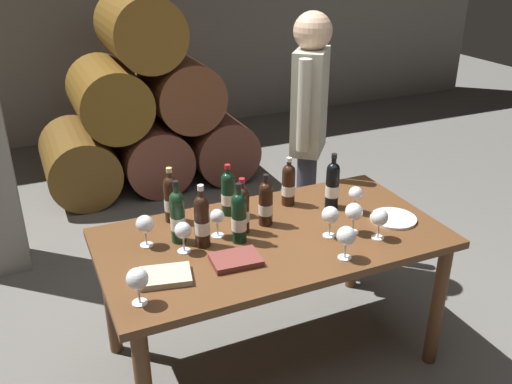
% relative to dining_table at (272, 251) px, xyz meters
% --- Properties ---
extents(ground_plane, '(14.00, 14.00, 0.00)m').
position_rel_dining_table_xyz_m(ground_plane, '(0.00, 0.00, -0.67)').
color(ground_plane, '#66635E').
extents(cellar_back_wall, '(10.00, 0.24, 2.80)m').
position_rel_dining_table_xyz_m(cellar_back_wall, '(0.00, 4.20, 0.73)').
color(cellar_back_wall, gray).
rests_on(cellar_back_wall, ground_plane).
extents(barrel_stack, '(1.86, 0.90, 1.69)m').
position_rel_dining_table_xyz_m(barrel_stack, '(0.00, 2.60, -0.01)').
color(barrel_stack, brown).
rests_on(barrel_stack, ground_plane).
extents(dining_table, '(1.70, 0.90, 0.76)m').
position_rel_dining_table_xyz_m(dining_table, '(0.00, 0.00, 0.00)').
color(dining_table, brown).
rests_on(dining_table, ground_plane).
extents(wine_bottle_0, '(0.07, 0.07, 0.30)m').
position_rel_dining_table_xyz_m(wine_bottle_0, '(-0.41, 0.35, 0.22)').
color(wine_bottle_0, black).
rests_on(wine_bottle_0, dining_table).
extents(wine_bottle_1, '(0.07, 0.07, 0.28)m').
position_rel_dining_table_xyz_m(wine_bottle_1, '(0.02, 0.12, 0.21)').
color(wine_bottle_1, black).
rests_on(wine_bottle_1, dining_table).
extents(wine_bottle_2, '(0.07, 0.07, 0.32)m').
position_rel_dining_table_xyz_m(wine_bottle_2, '(-0.44, 0.13, 0.23)').
color(wine_bottle_2, '#19381E').
rests_on(wine_bottle_2, dining_table).
extents(wine_bottle_3, '(0.07, 0.07, 0.31)m').
position_rel_dining_table_xyz_m(wine_bottle_3, '(-0.17, 0.01, 0.22)').
color(wine_bottle_3, black).
rests_on(wine_bottle_3, dining_table).
extents(wine_bottle_4, '(0.07, 0.07, 0.31)m').
position_rel_dining_table_xyz_m(wine_bottle_4, '(0.43, 0.15, 0.22)').
color(wine_bottle_4, black).
rests_on(wine_bottle_4, dining_table).
extents(wine_bottle_5, '(0.07, 0.07, 0.27)m').
position_rel_dining_table_xyz_m(wine_bottle_5, '(0.23, 0.28, 0.21)').
color(wine_bottle_5, black).
rests_on(wine_bottle_5, dining_table).
extents(wine_bottle_6, '(0.07, 0.07, 0.28)m').
position_rel_dining_table_xyz_m(wine_bottle_6, '(-0.11, 0.30, 0.21)').
color(wine_bottle_6, black).
rests_on(wine_bottle_6, dining_table).
extents(wine_bottle_7, '(0.07, 0.07, 0.32)m').
position_rel_dining_table_xyz_m(wine_bottle_7, '(-0.35, 0.04, 0.23)').
color(wine_bottle_7, black).
rests_on(wine_bottle_7, dining_table).
extents(wine_bottle_8, '(0.07, 0.07, 0.29)m').
position_rel_dining_table_xyz_m(wine_bottle_8, '(-0.12, 0.09, 0.22)').
color(wine_bottle_8, black).
rests_on(wine_bottle_8, dining_table).
extents(wine_glass_0, '(0.07, 0.07, 0.15)m').
position_rel_dining_table_xyz_m(wine_glass_0, '(-0.25, 0.10, 0.19)').
color(wine_glass_0, white).
rests_on(wine_glass_0, dining_table).
extents(wine_glass_1, '(0.08, 0.08, 0.15)m').
position_rel_dining_table_xyz_m(wine_glass_1, '(0.51, 0.04, 0.20)').
color(wine_glass_1, white).
rests_on(wine_glass_1, dining_table).
extents(wine_glass_2, '(0.09, 0.09, 0.16)m').
position_rel_dining_table_xyz_m(wine_glass_2, '(0.37, -0.14, 0.20)').
color(wine_glass_2, white).
rests_on(wine_glass_2, dining_table).
extents(wine_glass_3, '(0.09, 0.09, 0.16)m').
position_rel_dining_table_xyz_m(wine_glass_3, '(0.25, -0.12, 0.20)').
color(wine_glass_3, white).
rests_on(wine_glass_3, dining_table).
extents(wine_glass_4, '(0.09, 0.09, 0.16)m').
position_rel_dining_table_xyz_m(wine_glass_4, '(-0.73, -0.29, 0.21)').
color(wine_glass_4, white).
rests_on(wine_glass_4, dining_table).
extents(wine_glass_5, '(0.09, 0.09, 0.16)m').
position_rel_dining_table_xyz_m(wine_glass_5, '(0.21, -0.33, 0.21)').
color(wine_glass_5, white).
rests_on(wine_glass_5, dining_table).
extents(wine_glass_6, '(0.08, 0.08, 0.16)m').
position_rel_dining_table_xyz_m(wine_glass_6, '(0.46, -0.24, 0.20)').
color(wine_glass_6, white).
rests_on(wine_glass_6, dining_table).
extents(wine_glass_7, '(0.09, 0.09, 0.16)m').
position_rel_dining_table_xyz_m(wine_glass_7, '(-0.59, 0.15, 0.20)').
color(wine_glass_7, white).
rests_on(wine_glass_7, dining_table).
extents(wine_glass_8, '(0.08, 0.08, 0.15)m').
position_rel_dining_table_xyz_m(wine_glass_8, '(-0.45, 0.03, 0.20)').
color(wine_glass_8, white).
rests_on(wine_glass_8, dining_table).
extents(tasting_notebook, '(0.25, 0.20, 0.03)m').
position_rel_dining_table_xyz_m(tasting_notebook, '(-0.59, -0.16, 0.11)').
color(tasting_notebook, '#B2A893').
rests_on(tasting_notebook, dining_table).
extents(leather_ledger, '(0.23, 0.18, 0.03)m').
position_rel_dining_table_xyz_m(leather_ledger, '(-0.26, -0.16, 0.11)').
color(leather_ledger, brown).
rests_on(leather_ledger, dining_table).
extents(serving_plate, '(0.24, 0.24, 0.01)m').
position_rel_dining_table_xyz_m(serving_plate, '(0.65, -0.11, 0.10)').
color(serving_plate, white).
rests_on(serving_plate, dining_table).
extents(sommelier_presenting, '(0.34, 0.40, 1.72)m').
position_rel_dining_table_xyz_m(sommelier_presenting, '(0.61, 0.75, 0.37)').
color(sommelier_presenting, '#383842').
rests_on(sommelier_presenting, ground_plane).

